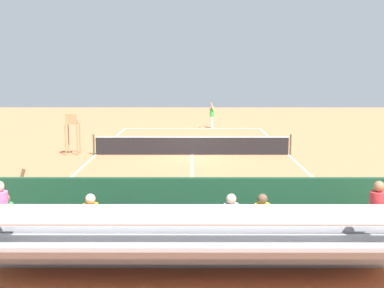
{
  "coord_description": "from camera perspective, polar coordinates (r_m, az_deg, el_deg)",
  "views": [
    {
      "loc": [
        -0.03,
        24.84,
        4.49
      ],
      "look_at": [
        0.0,
        4.0,
        1.2
      ],
      "focal_mm": 45.51,
      "sensor_mm": 36.0,
      "label": 1
    }
  ],
  "objects": [
    {
      "name": "tennis_ball_near",
      "position": [
        34.44,
        -0.78,
        1.53
      ],
      "size": [
        0.07,
        0.07,
        0.07
      ],
      "primitive_type": "sphere",
      "color": "#CCDB33",
      "rests_on": "ground"
    },
    {
      "name": "line_judge",
      "position": [
        13.28,
        -19.5,
        -6.73
      ],
      "size": [
        0.38,
        0.54,
        1.93
      ],
      "color": "#232328",
      "rests_on": "ground"
    },
    {
      "name": "courtside_bench",
      "position": [
        12.42,
        10.57,
        -9.64
      ],
      "size": [
        1.8,
        0.4,
        0.93
      ],
      "color": "#33383D",
      "rests_on": "ground"
    },
    {
      "name": "bleacher_stand",
      "position": [
        10.13,
        -0.29,
        -11.46
      ],
      "size": [
        9.06,
        2.4,
        2.48
      ],
      "color": "gray",
      "rests_on": "ground"
    },
    {
      "name": "court_line_markings",
      "position": [
        25.28,
        0.02,
        -1.25
      ],
      "size": [
        10.1,
        22.2,
        0.01
      ],
      "color": "white",
      "rests_on": "ground"
    },
    {
      "name": "umpire_chair",
      "position": [
        25.87,
        -13.86,
        1.66
      ],
      "size": [
        0.67,
        0.67,
        2.14
      ],
      "color": "#A88456",
      "rests_on": "ground"
    },
    {
      "name": "ground_plane",
      "position": [
        25.24,
        0.02,
        -1.27
      ],
      "size": [
        60.0,
        60.0,
        0.0
      ],
      "primitive_type": "plane",
      "color": "#CC7047"
    },
    {
      "name": "backdrop_wall",
      "position": [
        11.39,
        -0.08,
        -8.87
      ],
      "size": [
        18.0,
        0.16,
        2.0
      ],
      "primitive_type": "cube",
      "color": "#194228",
      "rests_on": "ground"
    },
    {
      "name": "tennis_racket",
      "position": [
        36.64,
        1.2,
        1.95
      ],
      "size": [
        0.51,
        0.52,
        0.03
      ],
      "color": "black",
      "rests_on": "ground"
    },
    {
      "name": "tennis_net",
      "position": [
        25.16,
        0.02,
        -0.15
      ],
      "size": [
        10.3,
        0.1,
        1.07
      ],
      "color": "black",
      "rests_on": "ground"
    },
    {
      "name": "tennis_player",
      "position": [
        36.34,
        2.37,
        3.48
      ],
      "size": [
        0.39,
        0.54,
        1.93
      ],
      "color": "white",
      "rests_on": "ground"
    },
    {
      "name": "equipment_bag",
      "position": [
        12.24,
        2.66,
        -11.66
      ],
      "size": [
        0.9,
        0.36,
        0.36
      ],
      "primitive_type": "cube",
      "color": "#334C8C",
      "rests_on": "ground"
    }
  ]
}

